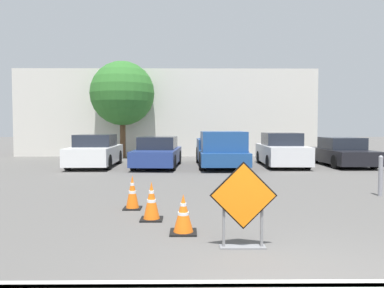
{
  "coord_description": "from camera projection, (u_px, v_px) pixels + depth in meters",
  "views": [
    {
      "loc": [
        -1.31,
        -3.99,
        1.86
      ],
      "look_at": [
        -1.16,
        11.57,
        1.1
      ],
      "focal_mm": 35.0,
      "sensor_mm": 36.0,
      "label": 1
    }
  ],
  "objects": [
    {
      "name": "street_tree_behind_lot",
      "position": [
        122.0,
        94.0,
        21.52
      ],
      "size": [
        3.68,
        3.68,
        5.56
      ],
      "color": "#513823",
      "rests_on": "ground_plane"
    },
    {
      "name": "bollard_nearest",
      "position": [
        381.0,
        175.0,
        9.87
      ],
      "size": [
        0.12,
        0.12,
        1.08
      ],
      "color": "gray",
      "rests_on": "ground_plane"
    },
    {
      "name": "road_closed_sign",
      "position": [
        243.0,
        203.0,
        5.64
      ],
      "size": [
        1.02,
        0.2,
        1.33
      ],
      "color": "black",
      "rests_on": "ground_plane"
    },
    {
      "name": "ground_plane",
      "position": [
        223.0,
        175.0,
        14.08
      ],
      "size": [
        96.0,
        96.0,
        0.0
      ],
      "primitive_type": "plane",
      "color": "#565451"
    },
    {
      "name": "traffic_cone_nearest",
      "position": [
        183.0,
        214.0,
        6.47
      ],
      "size": [
        0.47,
        0.47,
        0.68
      ],
      "color": "black",
      "rests_on": "ground_plane"
    },
    {
      "name": "traffic_cone_second",
      "position": [
        152.0,
        201.0,
        7.37
      ],
      "size": [
        0.44,
        0.44,
        0.76
      ],
      "color": "black",
      "rests_on": "ground_plane"
    },
    {
      "name": "parked_car_third",
      "position": [
        282.0,
        151.0,
        17.25
      ],
      "size": [
        1.92,
        4.12,
        1.53
      ],
      "rotation": [
        0.0,
        0.0,
        3.12
      ],
      "color": "silver",
      "rests_on": "ground_plane"
    },
    {
      "name": "parked_car_nearest",
      "position": [
        95.0,
        152.0,
        16.98
      ],
      "size": [
        1.93,
        4.12,
        1.46
      ],
      "rotation": [
        0.0,
        0.0,
        3.15
      ],
      "color": "white",
      "rests_on": "ground_plane"
    },
    {
      "name": "traffic_cone_third",
      "position": [
        132.0,
        192.0,
        8.35
      ],
      "size": [
        0.39,
        0.39,
        0.76
      ],
      "color": "black",
      "rests_on": "ground_plane"
    },
    {
      "name": "parked_car_fourth",
      "position": [
        342.0,
        153.0,
        17.37
      ],
      "size": [
        1.94,
        4.08,
        1.31
      ],
      "rotation": [
        0.0,
        0.0,
        3.16
      ],
      "color": "black",
      "rests_on": "ground_plane"
    },
    {
      "name": "building_facade_backdrop",
      "position": [
        168.0,
        114.0,
        24.97
      ],
      "size": [
        18.36,
        5.0,
        5.29
      ],
      "color": "beige",
      "rests_on": "ground_plane"
    },
    {
      "name": "pickup_truck",
      "position": [
        221.0,
        151.0,
        16.82
      ],
      "size": [
        2.14,
        5.27,
        1.62
      ],
      "rotation": [
        0.0,
        0.0,
        3.16
      ],
      "color": "navy",
      "rests_on": "ground_plane"
    },
    {
      "name": "parked_car_second",
      "position": [
        158.0,
        153.0,
        16.86
      ],
      "size": [
        2.07,
        4.38,
        1.37
      ],
      "rotation": [
        0.0,
        0.0,
        3.08
      ],
      "color": "navy",
      "rests_on": "ground_plane"
    }
  ]
}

